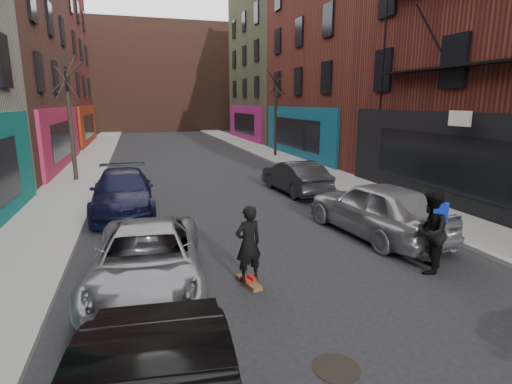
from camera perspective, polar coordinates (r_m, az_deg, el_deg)
sidewalk_left at (r=33.21m, az=-21.79°, el=5.32°), size 2.50×84.00×0.13m
sidewalk_right at (r=34.41m, az=-0.50°, el=6.45°), size 2.50×84.00×0.13m
buildings_right at (r=25.56m, az=26.49°, el=20.87°), size 12.00×56.00×16.00m
building_far at (r=59.03m, az=-13.96°, el=15.45°), size 40.00×10.00×14.00m
tree_left_far at (r=21.07m, az=-25.10°, el=10.34°), size 2.00×2.00×6.50m
tree_right_far at (r=28.47m, az=2.83°, el=12.12°), size 2.00×2.00×6.80m
parked_left_far at (r=8.58m, az=-15.29°, el=-9.36°), size 2.62×4.98×1.34m
parked_left_end at (r=14.80m, az=-18.50°, el=0.00°), size 2.12×5.09×1.47m
parked_right_far at (r=12.10m, az=16.78°, el=-2.22°), size 2.48×5.00×1.64m
parked_right_end at (r=17.25m, az=5.63°, el=2.19°), size 1.77×4.29×1.38m
skateboard at (r=8.77m, az=-1.08°, el=-12.79°), size 0.41×0.83×0.10m
skateboarder at (r=8.43m, az=-1.10°, el=-7.40°), size 0.68×0.53×1.65m
pedestrian at (r=9.90m, az=23.63°, el=-5.24°), size 1.16×1.16×1.90m
manhole at (r=6.52m, az=11.40°, el=-23.46°), size 0.89×0.89×0.01m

